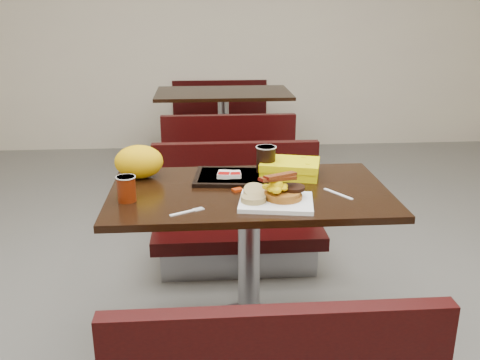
{
  "coord_description": "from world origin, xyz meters",
  "views": [
    {
      "loc": [
        -0.2,
        -2.15,
        1.53
      ],
      "look_at": [
        -0.05,
        -0.07,
        0.82
      ],
      "focal_mm": 39.64,
      "sensor_mm": 36.0,
      "label": 1
    }
  ],
  "objects": [
    {
      "name": "muffin_bottom",
      "position": [
        -0.0,
        -0.19,
        0.78
      ],
      "size": [
        0.12,
        0.12,
        0.02
      ],
      "primitive_type": "cylinder",
      "rotation": [
        0.0,
        0.0,
        0.26
      ],
      "color": "tan",
      "rests_on": "platter"
    },
    {
      "name": "pancake_stack",
      "position": [
        0.12,
        -0.16,
        0.78
      ],
      "size": [
        0.16,
        0.16,
        0.03
      ],
      "primitive_type": "cylinder",
      "rotation": [
        0.0,
        0.0,
        0.05
      ],
      "color": "#A76A1B",
      "rests_on": "platter"
    },
    {
      "name": "floor",
      "position": [
        0.0,
        0.0,
        0.0
      ],
      "size": [
        6.0,
        7.0,
        0.01
      ],
      "primitive_type": "cube",
      "color": "slate",
      "rests_on": "ground"
    },
    {
      "name": "muffin_top",
      "position": [
        0.01,
        -0.14,
        0.79
      ],
      "size": [
        0.11,
        0.11,
        0.06
      ],
      "primitive_type": "cylinder",
      "rotation": [
        0.38,
        0.0,
        0.21
      ],
      "color": "tan",
      "rests_on": "platter"
    },
    {
      "name": "clamshell",
      "position": [
        0.21,
        0.18,
        0.79
      ],
      "size": [
        0.31,
        0.26,
        0.07
      ],
      "primitive_type": "cube",
      "rotation": [
        0.0,
        0.0,
        -0.25
      ],
      "color": "#E4D403",
      "rests_on": "table_near"
    },
    {
      "name": "fork",
      "position": [
        -0.28,
        -0.25,
        0.75
      ],
      "size": [
        0.14,
        0.09,
        0.0
      ],
      "primitive_type": null,
      "rotation": [
        0.0,
        0.0,
        0.5
      ],
      "color": "white",
      "rests_on": "table_near"
    },
    {
      "name": "platter",
      "position": [
        0.09,
        -0.18,
        0.76
      ],
      "size": [
        0.33,
        0.27,
        0.02
      ],
      "primitive_type": "cube",
      "rotation": [
        0.0,
        0.0,
        -0.17
      ],
      "color": "white",
      "rests_on": "table_near"
    },
    {
      "name": "bacon_strips",
      "position": [
        0.1,
        -0.17,
        0.86
      ],
      "size": [
        0.19,
        0.16,
        0.01
      ],
      "primitive_type": null,
      "rotation": [
        0.0,
        0.0,
        0.57
      ],
      "color": "#400704",
      "rests_on": "scrambled_eggs"
    },
    {
      "name": "coffee_cup_near",
      "position": [
        -0.51,
        -0.1,
        0.8
      ],
      "size": [
        0.08,
        0.08,
        0.1
      ],
      "primitive_type": "cylinder",
      "rotation": [
        0.0,
        0.0,
        -0.05
      ],
      "color": "#952405",
      "rests_on": "table_near"
    },
    {
      "name": "tray",
      "position": [
        -0.05,
        0.15,
        0.76
      ],
      "size": [
        0.4,
        0.31,
        0.02
      ],
      "primitive_type": "cube",
      "rotation": [
        0.0,
        0.0,
        -0.11
      ],
      "color": "black",
      "rests_on": "table_near"
    },
    {
      "name": "sausage_patty",
      "position": [
        0.17,
        -0.15,
        0.81
      ],
      "size": [
        0.11,
        0.11,
        0.01
      ],
      "primitive_type": "cylinder",
      "rotation": [
        0.0,
        0.0,
        -0.21
      ],
      "color": "black",
      "rests_on": "pancake_stack"
    },
    {
      "name": "paper_bag",
      "position": [
        -0.49,
        0.2,
        0.83
      ],
      "size": [
        0.23,
        0.17,
        0.15
      ],
      "primitive_type": "ellipsoid",
      "rotation": [
        0.0,
        0.0,
        0.03
      ],
      "color": "#F6A508",
      "rests_on": "table_near"
    },
    {
      "name": "hashbrown_sleeve_right",
      "position": [
        -0.05,
        0.13,
        0.78
      ],
      "size": [
        0.05,
        0.07,
        0.02
      ],
      "primitive_type": "cube",
      "rotation": [
        0.0,
        0.0,
        -0.0
      ],
      "color": "silver",
      "rests_on": "tray"
    },
    {
      "name": "hashbrown_sleeve_left",
      "position": [
        -0.1,
        0.13,
        0.78
      ],
      "size": [
        0.07,
        0.09,
        0.02
      ],
      "primitive_type": "cube",
      "rotation": [
        0.0,
        0.0,
        -0.16
      ],
      "color": "silver",
      "rests_on": "tray"
    },
    {
      "name": "scrambled_eggs",
      "position": [
        0.09,
        -0.18,
        0.82
      ],
      "size": [
        0.12,
        0.11,
        0.05
      ],
      "primitive_type": "ellipsoid",
      "rotation": [
        0.0,
        0.0,
        0.24
      ],
      "color": "#E0BB04",
      "rests_on": "pancake_stack"
    },
    {
      "name": "table_far",
      "position": [
        0.0,
        2.6,
        0.38
      ],
      "size": [
        1.2,
        0.7,
        0.75
      ],
      "primitive_type": null,
      "color": "black",
      "rests_on": "floor"
    },
    {
      "name": "wall_back",
      "position": [
        0.0,
        3.5,
        1.4
      ],
      "size": [
        6.0,
        0.01,
        2.8
      ],
      "primitive_type": "cube",
      "color": "beige",
      "rests_on": "ground"
    },
    {
      "name": "condiment_ketchup",
      "position": [
        0.04,
        0.12,
        0.75
      ],
      "size": [
        0.04,
        0.03,
        0.01
      ],
      "primitive_type": "cube",
      "rotation": [
        0.0,
        0.0,
        -0.09
      ],
      "color": "#8C0504",
      "rests_on": "table_near"
    },
    {
      "name": "bench_far_s",
      "position": [
        0.0,
        1.9,
        0.36
      ],
      "size": [
        1.0,
        0.46,
        0.72
      ],
      "primitive_type": null,
      "color": "black",
      "rests_on": "floor"
    },
    {
      "name": "coffee_cup_far",
      "position": [
        0.09,
        0.19,
        0.83
      ],
      "size": [
        0.09,
        0.09,
        0.12
      ],
      "primitive_type": "cylinder",
      "rotation": [
        0.0,
        0.0,
        -0.03
      ],
      "color": "black",
      "rests_on": "tray"
    },
    {
      "name": "condiment_syrup",
      "position": [
        -0.05,
        -0.01,
        0.76
      ],
      "size": [
        0.05,
        0.05,
        0.01
      ],
      "primitive_type": "cube",
      "rotation": [
        0.0,
        0.0,
        0.43
      ],
      "color": "#9E2806",
      "rests_on": "table_near"
    },
    {
      "name": "table_near",
      "position": [
        0.0,
        0.0,
        0.38
      ],
      "size": [
        1.2,
        0.7,
        0.75
      ],
      "primitive_type": null,
      "color": "black",
      "rests_on": "floor"
    },
    {
      "name": "bench_far_n",
      "position": [
        0.0,
        3.3,
        0.36
      ],
      "size": [
        1.0,
        0.46,
        0.72
      ],
      "primitive_type": null,
      "color": "black",
      "rests_on": "floor"
    },
    {
      "name": "bench_near_n",
      "position": [
        0.0,
        0.7,
        0.36
      ],
      "size": [
        1.0,
        0.46,
        0.72
      ],
      "primitive_type": null,
      "color": "black",
      "rests_on": "floor"
    },
    {
      "name": "knife",
      "position": [
        0.37,
        -0.09,
        0.75
      ],
      "size": [
        0.1,
        0.14,
        0.0
      ],
      "primitive_type": "cube",
      "rotation": [
        0.0,
        0.0,
        -1.02
      ],
      "color": "white",
      "rests_on": "table_near"
    }
  ]
}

